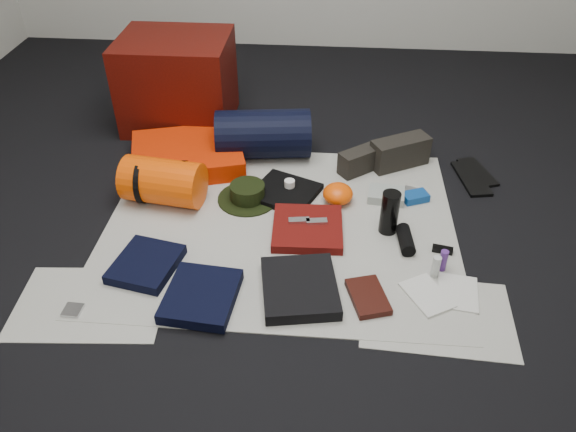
# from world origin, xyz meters

# --- Properties ---
(floor) EXTENTS (4.50, 4.50, 0.02)m
(floor) POSITION_xyz_m (0.00, 0.00, -0.01)
(floor) COLOR black
(floor) RESTS_ON ground
(newspaper_mat) EXTENTS (1.60, 1.30, 0.01)m
(newspaper_mat) POSITION_xyz_m (0.00, 0.00, 0.00)
(newspaper_mat) COLOR silver
(newspaper_mat) RESTS_ON floor
(newspaper_sheet_front_left) EXTENTS (0.61, 0.44, 0.00)m
(newspaper_sheet_front_left) POSITION_xyz_m (-0.70, -0.55, 0.00)
(newspaper_sheet_front_left) COLOR silver
(newspaper_sheet_front_left) RESTS_ON floor
(newspaper_sheet_front_right) EXTENTS (0.60, 0.43, 0.00)m
(newspaper_sheet_front_right) POSITION_xyz_m (0.65, -0.50, 0.00)
(newspaper_sheet_front_right) COLOR silver
(newspaper_sheet_front_right) RESTS_ON floor
(red_cabinet) EXTENTS (0.62, 0.51, 0.51)m
(red_cabinet) POSITION_xyz_m (-0.68, 0.96, 0.26)
(red_cabinet) COLOR #4B0B05
(red_cabinet) RESTS_ON floor
(sleeping_pad) EXTENTS (0.67, 0.60, 0.10)m
(sleeping_pad) POSITION_xyz_m (-0.54, 0.49, 0.06)
(sleeping_pad) COLOR red
(sleeping_pad) RESTS_ON newspaper_mat
(stuff_sack) EXTENTS (0.40, 0.27, 0.22)m
(stuff_sack) POSITION_xyz_m (-0.57, 0.14, 0.12)
(stuff_sack) COLOR #F74A04
(stuff_sack) RESTS_ON newspaper_mat
(sack_strap_left) EXTENTS (0.02, 0.22, 0.22)m
(sack_strap_left) POSITION_xyz_m (-0.67, 0.14, 0.11)
(sack_strap_left) COLOR black
(sack_strap_left) RESTS_ON newspaper_mat
(sack_strap_right) EXTENTS (0.03, 0.22, 0.22)m
(sack_strap_right) POSITION_xyz_m (-0.47, 0.14, 0.11)
(sack_strap_right) COLOR black
(sack_strap_right) RESTS_ON newspaper_mat
(navy_duffel) EXTENTS (0.53, 0.32, 0.26)m
(navy_duffel) POSITION_xyz_m (-0.15, 0.60, 0.14)
(navy_duffel) COLOR black
(navy_duffel) RESTS_ON newspaper_mat
(boonie_brim) EXTENTS (0.36, 0.36, 0.01)m
(boonie_brim) POSITION_xyz_m (-0.18, 0.19, 0.01)
(boonie_brim) COLOR black
(boonie_brim) RESTS_ON newspaper_mat
(boonie_crown) EXTENTS (0.17, 0.17, 0.07)m
(boonie_crown) POSITION_xyz_m (-0.18, 0.19, 0.05)
(boonie_crown) COLOR black
(boonie_crown) RESTS_ON boonie_brim
(hiking_boot_left) EXTENTS (0.25, 0.22, 0.12)m
(hiking_boot_left) POSITION_xyz_m (0.38, 0.49, 0.07)
(hiking_boot_left) COLOR black
(hiking_boot_left) RESTS_ON newspaper_mat
(hiking_boot_right) EXTENTS (0.33, 0.25, 0.15)m
(hiking_boot_right) POSITION_xyz_m (0.58, 0.56, 0.08)
(hiking_boot_right) COLOR black
(hiking_boot_right) RESTS_ON newspaper_mat
(flip_flop_left) EXTENTS (0.18, 0.29, 0.02)m
(flip_flop_left) POSITION_xyz_m (0.99, 0.52, 0.01)
(flip_flop_left) COLOR black
(flip_flop_left) RESTS_ON floor
(flip_flop_right) EXTENTS (0.17, 0.33, 0.02)m
(flip_flop_right) POSITION_xyz_m (0.95, 0.46, 0.01)
(flip_flop_right) COLOR black
(flip_flop_right) RESTS_ON floor
(trousers_navy_a) EXTENTS (0.30, 0.32, 0.04)m
(trousers_navy_a) POSITION_xyz_m (-0.53, -0.34, 0.03)
(trousers_navy_a) COLOR black
(trousers_navy_a) RESTS_ON newspaper_mat
(trousers_navy_b) EXTENTS (0.30, 0.33, 0.05)m
(trousers_navy_b) POSITION_xyz_m (-0.26, -0.50, 0.03)
(trousers_navy_b) COLOR black
(trousers_navy_b) RESTS_ON newspaper_mat
(trousers_charcoal) EXTENTS (0.34, 0.38, 0.05)m
(trousers_charcoal) POSITION_xyz_m (0.12, -0.43, 0.03)
(trousers_charcoal) COLOR black
(trousers_charcoal) RESTS_ON newspaper_mat
(black_tshirt) EXTENTS (0.38, 0.37, 0.03)m
(black_tshirt) POSITION_xyz_m (0.00, 0.24, 0.02)
(black_tshirt) COLOR black
(black_tshirt) RESTS_ON newspaper_mat
(red_shirt) EXTENTS (0.32, 0.32, 0.04)m
(red_shirt) POSITION_xyz_m (0.13, -0.04, 0.03)
(red_shirt) COLOR #5A0D09
(red_shirt) RESTS_ON newspaper_mat
(orange_stuff_sack) EXTENTS (0.15, 0.15, 0.10)m
(orange_stuff_sack) POSITION_xyz_m (0.26, 0.20, 0.05)
(orange_stuff_sack) COLOR #F74A04
(orange_stuff_sack) RESTS_ON newspaper_mat
(first_aid_pouch) EXTENTS (0.19, 0.15, 0.04)m
(first_aid_pouch) POSITION_xyz_m (0.50, 0.25, 0.03)
(first_aid_pouch) COLOR #919991
(first_aid_pouch) RESTS_ON newspaper_mat
(water_bottle) EXTENTS (0.10, 0.10, 0.21)m
(water_bottle) POSITION_xyz_m (0.49, -0.00, 0.11)
(water_bottle) COLOR black
(water_bottle) RESTS_ON newspaper_mat
(speaker) EXTENTS (0.08, 0.17, 0.06)m
(speaker) POSITION_xyz_m (0.56, -0.10, 0.04)
(speaker) COLOR black
(speaker) RESTS_ON newspaper_mat
(compact_camera) EXTENTS (0.10, 0.08, 0.04)m
(compact_camera) POSITION_xyz_m (0.63, 0.28, 0.02)
(compact_camera) COLOR #BAB9BF
(compact_camera) RESTS_ON newspaper_mat
(cyan_case) EXTENTS (0.14, 0.12, 0.04)m
(cyan_case) POSITION_xyz_m (0.64, 0.25, 0.03)
(cyan_case) COLOR navy
(cyan_case) RESTS_ON newspaper_mat
(toiletry_purple) EXTENTS (0.03, 0.03, 0.10)m
(toiletry_purple) POSITION_xyz_m (0.70, -0.24, 0.06)
(toiletry_purple) COLOR #51267B
(toiletry_purple) RESTS_ON newspaper_mat
(toiletry_clear) EXTENTS (0.04, 0.04, 0.10)m
(toiletry_clear) POSITION_xyz_m (0.67, -0.29, 0.06)
(toiletry_clear) COLOR #BBC0BA
(toiletry_clear) RESTS_ON newspaper_mat
(paperback_book) EXTENTS (0.19, 0.23, 0.03)m
(paperback_book) POSITION_xyz_m (0.39, -0.44, 0.02)
(paperback_book) COLOR black
(paperback_book) RESTS_ON newspaper_mat
(map_booklet) EXTENTS (0.22, 0.25, 0.01)m
(map_booklet) POSITION_xyz_m (0.62, -0.41, 0.01)
(map_booklet) COLOR beige
(map_booklet) RESTS_ON newspaper_mat
(map_printout) EXTENTS (0.18, 0.22, 0.01)m
(map_printout) POSITION_xyz_m (0.75, -0.38, 0.01)
(map_printout) COLOR beige
(map_printout) RESTS_ON newspaper_mat
(sunglasses) EXTENTS (0.09, 0.05, 0.02)m
(sunglasses) POSITION_xyz_m (0.72, -0.13, 0.02)
(sunglasses) COLOR black
(sunglasses) RESTS_ON newspaper_mat
(key_cluster) EXTENTS (0.07, 0.07, 0.01)m
(key_cluster) POSITION_xyz_m (-0.75, -0.60, 0.01)
(key_cluster) COLOR #BAB9BF
(key_cluster) RESTS_ON newspaper_mat
(tape_roll) EXTENTS (0.05, 0.05, 0.04)m
(tape_roll) POSITION_xyz_m (0.02, 0.27, 0.05)
(tape_roll) COLOR white
(tape_roll) RESTS_ON black_tshirt
(energy_bar_a) EXTENTS (0.10, 0.05, 0.01)m
(energy_bar_a) POSITION_xyz_m (0.09, -0.02, 0.05)
(energy_bar_a) COLOR #BAB9BF
(energy_bar_a) RESTS_ON red_shirt
(energy_bar_b) EXTENTS (0.10, 0.05, 0.01)m
(energy_bar_b) POSITION_xyz_m (0.17, -0.02, 0.05)
(energy_bar_b) COLOR #BAB9BF
(energy_bar_b) RESTS_ON red_shirt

